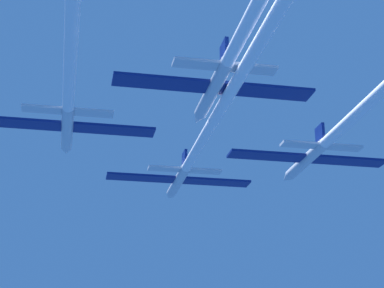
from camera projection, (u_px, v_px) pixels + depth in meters
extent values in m
cylinder|color=silver|center=(178.00, 181.00, 94.88)|extent=(1.39, 12.62, 1.39)
cone|color=silver|center=(170.00, 196.00, 101.96)|extent=(1.36, 2.78, 1.36)
ellipsoid|color=black|center=(175.00, 183.00, 97.64)|extent=(0.97, 2.52, 0.69)
cube|color=navy|center=(141.00, 178.00, 93.32)|extent=(9.59, 2.78, 0.30)
cube|color=navy|center=(217.00, 182.00, 95.27)|extent=(9.59, 2.78, 0.30)
cube|color=navy|center=(185.00, 159.00, 90.82)|extent=(0.36, 2.27, 2.02)
cube|color=silver|center=(164.00, 169.00, 89.49)|extent=(4.32, 1.67, 0.30)
cube|color=silver|center=(205.00, 171.00, 90.51)|extent=(4.32, 1.67, 0.30)
cylinder|color=white|center=(242.00, 73.00, 62.57)|extent=(1.25, 57.60, 1.25)
cylinder|color=silver|center=(67.00, 128.00, 78.11)|extent=(1.39, 12.62, 1.39)
cone|color=silver|center=(66.00, 150.00, 85.20)|extent=(1.36, 2.78, 1.36)
ellipsoid|color=black|center=(67.00, 132.00, 80.87)|extent=(0.97, 2.52, 0.69)
cube|color=navy|center=(19.00, 123.00, 76.55)|extent=(9.59, 2.78, 0.30)
cube|color=navy|center=(114.00, 130.00, 78.51)|extent=(9.59, 2.78, 0.30)
cube|color=navy|center=(69.00, 98.00, 74.06)|extent=(0.36, 2.27, 2.02)
cube|color=silver|center=(42.00, 109.00, 72.72)|extent=(4.32, 1.67, 0.30)
cube|color=silver|center=(94.00, 113.00, 73.74)|extent=(4.32, 1.67, 0.30)
cylinder|color=silver|center=(306.00, 160.00, 84.39)|extent=(1.39, 12.62, 1.39)
cone|color=silver|center=(287.00, 178.00, 91.48)|extent=(1.36, 2.78, 1.36)
ellipsoid|color=black|center=(299.00, 163.00, 87.15)|extent=(0.97, 2.52, 0.69)
cube|color=navy|center=(266.00, 156.00, 82.83)|extent=(9.59, 2.78, 0.30)
cube|color=navy|center=(349.00, 161.00, 84.79)|extent=(9.59, 2.78, 0.30)
cube|color=navy|center=(320.00, 134.00, 80.34)|extent=(0.36, 2.27, 2.02)
cube|color=silver|center=(299.00, 144.00, 79.00)|extent=(4.32, 1.67, 0.30)
cube|color=silver|center=(344.00, 148.00, 80.02)|extent=(4.32, 1.67, 0.30)
cylinder|color=silver|center=(213.00, 90.00, 67.59)|extent=(1.39, 12.62, 1.39)
cone|color=silver|center=(198.00, 118.00, 74.68)|extent=(1.36, 2.78, 1.36)
ellipsoid|color=black|center=(207.00, 96.00, 70.35)|extent=(0.97, 2.52, 0.69)
cube|color=navy|center=(161.00, 83.00, 66.03)|extent=(9.59, 2.78, 0.30)
cube|color=navy|center=(266.00, 91.00, 67.99)|extent=(9.59, 2.78, 0.30)
cube|color=navy|center=(224.00, 52.00, 63.54)|extent=(0.36, 2.27, 2.02)
cube|color=silver|center=(196.00, 64.00, 62.20)|extent=(4.32, 1.67, 0.30)
cube|color=silver|center=(254.00, 69.00, 63.22)|extent=(4.32, 1.67, 0.30)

